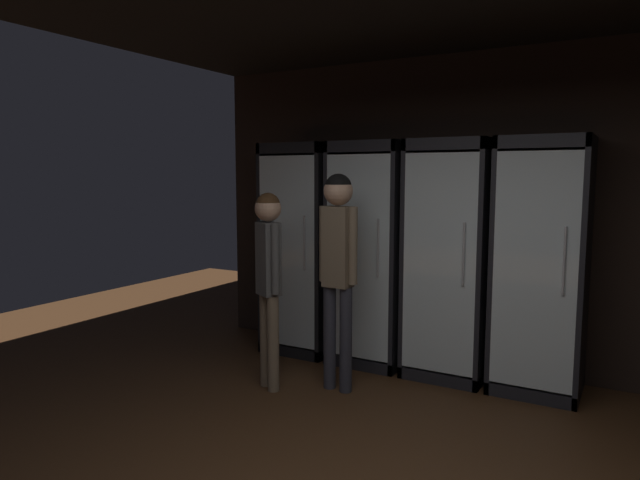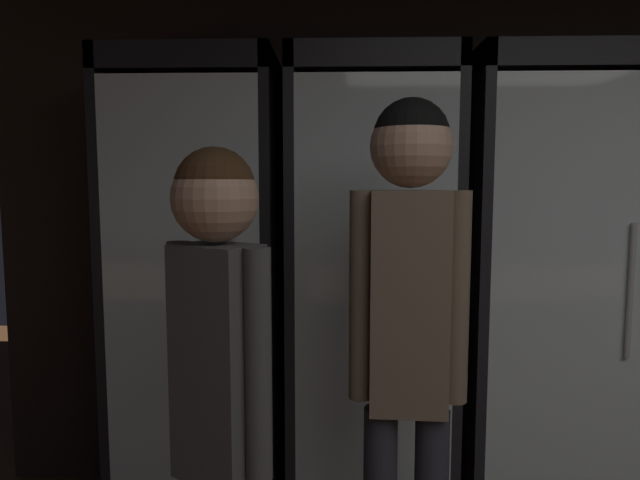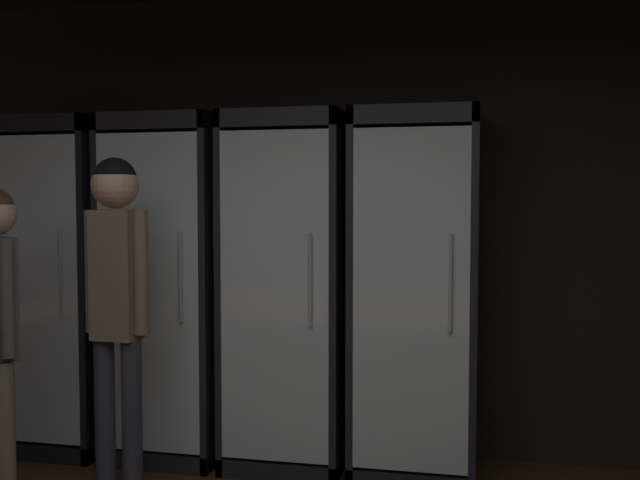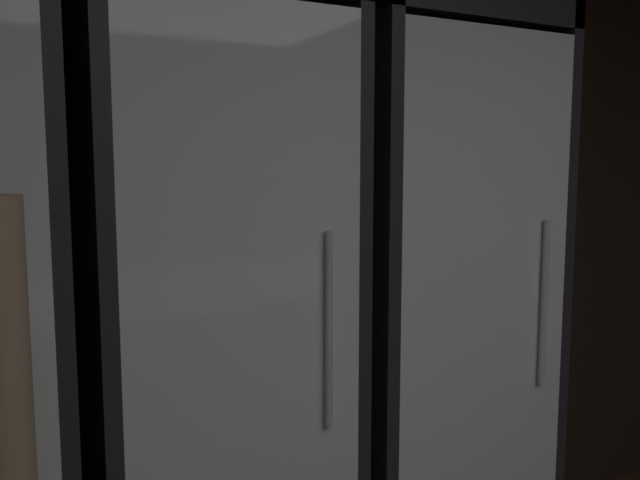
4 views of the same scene
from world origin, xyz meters
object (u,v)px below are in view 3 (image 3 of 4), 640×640
cooler_center (372,364)px  cooler_right (464,366)px  cooler_far_left (212,359)px  shopper_far (361,377)px  cooler_left (288,361)px  shopper_near (176,352)px

cooler_center → cooler_right: size_ratio=1.00×
cooler_far_left → shopper_far: (1.69, -1.09, 0.01)m
cooler_far_left → cooler_right: 2.04m
cooler_left → cooler_right: same height
cooler_right → shopper_near: (-1.72, -0.94, 0.11)m
shopper_near → cooler_far_left: bearing=108.5°
cooler_far_left → cooler_center: bearing=-0.0°
shopper_near → cooler_left: bearing=68.8°
cooler_left → cooler_center: size_ratio=1.00×
shopper_near → cooler_right: bearing=28.6°
cooler_left → shopper_near: cooler_left is taller
cooler_far_left → shopper_near: (0.31, -0.94, 0.12)m
cooler_far_left → shopper_near: cooler_far_left is taller
shopper_near → shopper_far: (1.38, -0.15, -0.11)m
cooler_right → shopper_far: cooler_right is taller
cooler_far_left → cooler_right: bearing=-0.1°
cooler_far_left → shopper_far: bearing=-32.9°
cooler_right → shopper_far: size_ratio=1.25×
cooler_center → shopper_near: 1.41m
cooler_left → cooler_center: bearing=0.2°
cooler_left → cooler_right: (1.36, -0.00, 0.00)m
cooler_right → shopper_near: 1.97m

